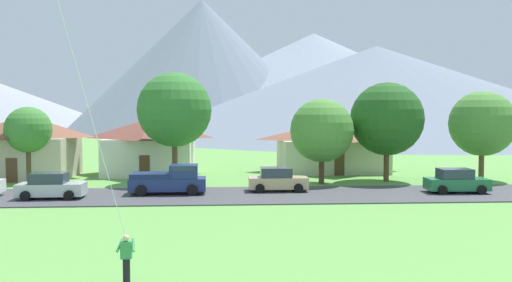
{
  "coord_description": "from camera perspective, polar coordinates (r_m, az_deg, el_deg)",
  "views": [
    {
      "loc": [
        -0.68,
        -4.8,
        5.72
      ],
      "look_at": [
        0.94,
        20.45,
        4.32
      ],
      "focal_mm": 37.05,
      "sensor_mm": 36.0,
      "label": 1
    }
  ],
  "objects": [
    {
      "name": "parked_car_tan_mid_east",
      "position": [
        37.82,
        2.34,
        -4.22
      ],
      "size": [
        4.23,
        2.13,
        1.68
      ],
      "color": "tan",
      "rests_on": "road_strip"
    },
    {
      "name": "mountain_west_ridge",
      "position": [
        153.04,
        -5.83,
        8.06
      ],
      "size": [
        76.49,
        76.49,
        37.7
      ],
      "primitive_type": "cone",
      "color": "slate",
      "rests_on": "ground"
    },
    {
      "name": "mountain_central_ridge",
      "position": [
        167.67,
        6.21,
        6.36
      ],
      "size": [
        127.79,
        127.79,
        30.31
      ],
      "primitive_type": "cone",
      "color": "gray",
      "rests_on": "ground"
    },
    {
      "name": "tree_far_right",
      "position": [
        44.55,
        13.95,
        2.32
      ],
      "size": [
        6.0,
        6.0,
        8.15
      ],
      "color": "brown",
      "rests_on": "ground"
    },
    {
      "name": "parked_car_green_mid_west",
      "position": [
        39.61,
        20.81,
        -4.09
      ],
      "size": [
        4.27,
        2.21,
        1.68
      ],
      "color": "#237042",
      "rests_on": "road_strip"
    },
    {
      "name": "road_strip",
      "position": [
        36.19,
        -2.55,
        -5.88
      ],
      "size": [
        160.0,
        7.53,
        0.08
      ],
      "primitive_type": "cube",
      "color": "#424247",
      "rests_on": "ground"
    },
    {
      "name": "tree_left_of_center",
      "position": [
        43.03,
        -8.8,
        3.35
      ],
      "size": [
        6.0,
        6.0,
        8.91
      ],
      "color": "brown",
      "rests_on": "ground"
    },
    {
      "name": "mountain_far_west_ridge",
      "position": [
        130.78,
        12.8,
        5.29
      ],
      "size": [
        116.12,
        116.12,
        21.55
      ],
      "primitive_type": "cone",
      "color": "slate",
      "rests_on": "ground"
    },
    {
      "name": "house_leftmost",
      "position": [
        50.24,
        -11.32,
        -0.4
      ],
      "size": [
        8.39,
        8.56,
        5.13
      ],
      "color": "silver",
      "rests_on": "ground"
    },
    {
      "name": "house_left_center",
      "position": [
        51.7,
        8.08,
        -0.5
      ],
      "size": [
        10.55,
        8.28,
        4.74
      ],
      "color": "beige",
      "rests_on": "ground"
    },
    {
      "name": "tree_near_right",
      "position": [
        47.9,
        23.24,
        1.73
      ],
      "size": [
        5.44,
        5.44,
        7.48
      ],
      "color": "brown",
      "rests_on": "ground"
    },
    {
      "name": "house_right_center",
      "position": [
        50.08,
        -23.55,
        -0.44
      ],
      "size": [
        8.45,
        7.2,
        5.44
      ],
      "color": "beige",
      "rests_on": "ground"
    },
    {
      "name": "tree_center",
      "position": [
        42.17,
        7.11,
        1.13
      ],
      "size": [
        5.06,
        5.06,
        6.79
      ],
      "color": "#4C3823",
      "rests_on": "ground"
    },
    {
      "name": "tree_right_of_center",
      "position": [
        46.51,
        -23.37,
        1.1
      ],
      "size": [
        3.72,
        3.72,
        6.15
      ],
      "color": "brown",
      "rests_on": "ground"
    },
    {
      "name": "parked_car_silver_west_end",
      "position": [
        37.07,
        -21.28,
        -4.58
      ],
      "size": [
        4.23,
        2.14,
        1.68
      ],
      "color": "#B7BCC1",
      "rests_on": "road_strip"
    },
    {
      "name": "pickup_truck_navy_west_side",
      "position": [
        36.98,
        -9.27,
        -4.13
      ],
      "size": [
        5.24,
        2.4,
        1.99
      ],
      "color": "navy",
      "rests_on": "road_strip"
    }
  ]
}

